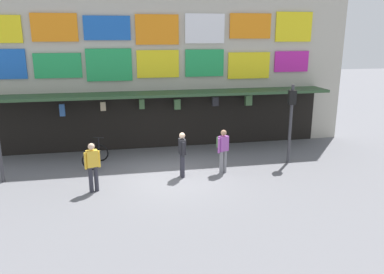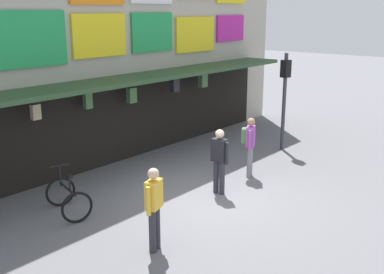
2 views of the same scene
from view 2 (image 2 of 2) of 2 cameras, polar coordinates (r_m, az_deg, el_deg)
ground_plane at (r=11.68m, az=2.19°, el=-7.46°), size 80.00×80.00×0.00m
shopfront at (r=14.04m, az=-12.92°, el=12.65°), size 18.00×2.60×8.00m
traffic_light_far at (r=15.50m, az=11.28°, el=6.16°), size 0.31×0.34×3.20m
bicycle_parked at (r=11.02m, az=-14.92°, el=-7.20°), size 1.02×1.32×1.05m
pedestrian_in_white at (r=8.94m, az=-4.68°, el=-8.27°), size 0.51×0.32×1.68m
pedestrian_in_blue at (r=12.95m, az=7.06°, el=-0.67°), size 0.49×0.45×1.68m
pedestrian_in_red at (r=11.65m, az=3.37°, el=-2.58°), size 0.23×0.53×1.68m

